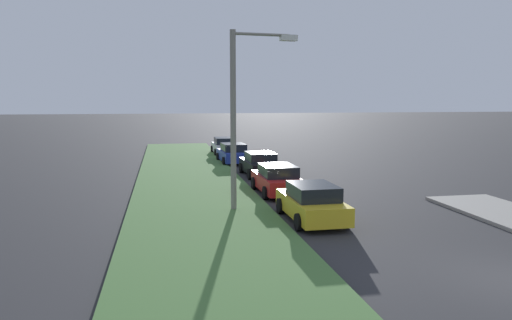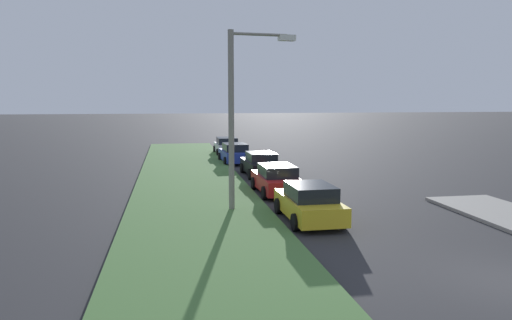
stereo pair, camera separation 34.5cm
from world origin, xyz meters
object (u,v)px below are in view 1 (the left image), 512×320
Objects in this scene: parked_car_blue at (233,154)px; parked_car_white at (224,146)px; parked_car_red at (277,180)px; streetlight at (241,107)px; parked_car_black at (260,164)px; parked_car_yellow at (312,203)px.

parked_car_blue is 5.65m from parked_car_white.
parked_car_white is at bearing -3.30° from parked_car_blue.
parked_car_red is 5.50m from streetlight.
parked_car_red is 17.55m from parked_car_white.
streetlight is at bearing 170.51° from parked_car_blue.
streetlight is (-9.07, 2.62, 3.67)m from parked_car_black.
parked_car_yellow and parked_car_white have the same top height.
streetlight reaches higher than parked_car_red.
parked_car_white is (5.65, -0.07, 0.00)m from parked_car_blue.
streetlight reaches higher than parked_car_white.
parked_car_yellow is at bearing 177.49° from parked_car_black.
parked_car_black is at bearing -1.41° from parked_car_yellow.
streetlight is (2.16, 2.40, 3.67)m from parked_car_yellow.
parked_car_red is 1.00× the size of parked_car_white.
parked_car_white is (11.82, 0.70, 0.00)m from parked_car_black.
parked_car_red is 11.91m from parked_car_blue.
parked_car_white is at bearing 0.43° from parked_car_red.
parked_car_red is 1.00× the size of parked_car_black.
parked_car_black is (11.23, -0.21, 0.00)m from parked_car_yellow.
streetlight is (-15.25, 1.85, 3.67)m from parked_car_blue.
parked_car_white is (23.06, 0.48, 0.00)m from parked_car_yellow.
parked_car_black is at bearing -175.49° from parked_car_blue.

